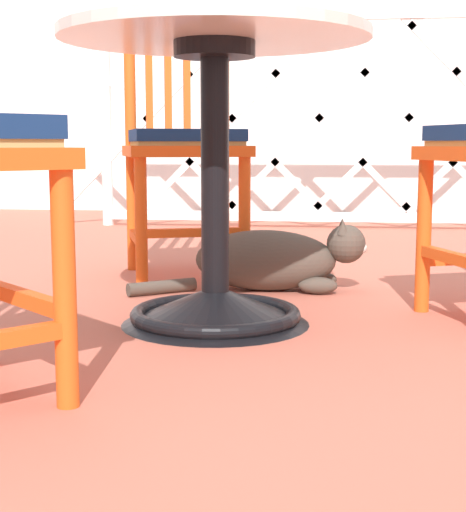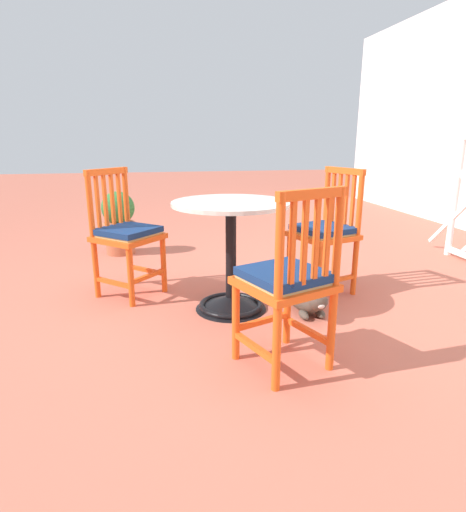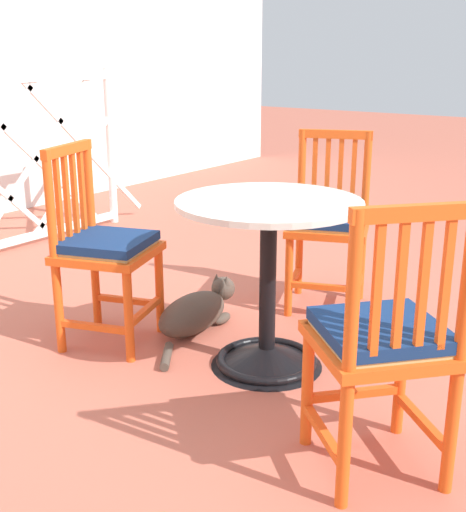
{
  "view_description": "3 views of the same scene",
  "coord_description": "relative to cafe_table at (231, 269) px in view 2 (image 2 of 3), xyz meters",
  "views": [
    {
      "loc": [
        0.32,
        -1.86,
        0.46
      ],
      "look_at": [
        0.09,
        0.04,
        0.18
      ],
      "focal_mm": 54.9,
      "sensor_mm": 36.0,
      "label": 1
    },
    {
      "loc": [
        2.66,
        -0.41,
        1.12
      ],
      "look_at": [
        -0.08,
        0.11,
        0.34
      ],
      "focal_mm": 29.67,
      "sensor_mm": 36.0,
      "label": 2
    },
    {
      "loc": [
        -2.15,
        -1.33,
        1.3
      ],
      "look_at": [
        -0.05,
        0.19,
        0.49
      ],
      "focal_mm": 46.29,
      "sensor_mm": 36.0,
      "label": 3
    }
  ],
  "objects": [
    {
      "name": "orange_chair_tucked_in",
      "position": [
        -0.22,
        0.74,
        0.16
      ],
      "size": [
        0.51,
        0.51,
        0.91
      ],
      "color": "#EA5619",
      "rests_on": "ground_plane"
    },
    {
      "name": "orange_chair_at_corner",
      "position": [
        0.78,
        0.13,
        0.16
      ],
      "size": [
        0.52,
        0.52,
        0.91
      ],
      "color": "#EA5619",
      "rests_on": "ground_plane"
    },
    {
      "name": "tabby_cat",
      "position": [
        0.13,
        0.48,
        -0.19
      ],
      "size": [
        0.72,
        0.29,
        0.23
      ],
      "color": "#4C4238",
      "rests_on": "ground_plane"
    },
    {
      "name": "cafe_table",
      "position": [
        0.0,
        0.0,
        0.0
      ],
      "size": [
        0.76,
        0.76,
        0.73
      ],
      "color": "black",
      "rests_on": "ground_plane"
    },
    {
      "name": "ground_plane",
      "position": [
        -0.04,
        -0.07,
        -0.28
      ],
      "size": [
        24.0,
        24.0,
        0.0
      ],
      "primitive_type": "plane",
      "color": "#BC604C"
    },
    {
      "name": "terracotta_planter",
      "position": [
        -1.61,
        -0.83,
        0.04
      ],
      "size": [
        0.32,
        0.32,
        0.62
      ],
      "color": "#B25B3D",
      "rests_on": "ground_plane"
    },
    {
      "name": "orange_chair_facing_out",
      "position": [
        -0.42,
        -0.69,
        0.16
      ],
      "size": [
        0.56,
        0.56,
        0.91
      ],
      "color": "#EA5619",
      "rests_on": "ground_plane"
    }
  ]
}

